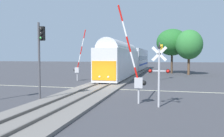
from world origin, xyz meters
TOP-DOWN VIEW (x-y plane):
  - ground_plane at (0.00, 0.00)m, footprint 220.00×220.00m
  - road_centre_stripe at (0.00, 0.00)m, footprint 44.00×0.20m
  - railway_track at (0.00, 0.00)m, footprint 4.40×80.00m
  - commuter_train at (0.00, 21.15)m, footprint 3.04×41.17m
  - crossing_gate_near at (4.70, -6.18)m, footprint 2.03×0.40m
  - crossing_signal_mast at (6.22, -6.95)m, footprint 1.36×0.44m
  - crossing_gate_far at (-4.73, 6.18)m, footprint 1.79×0.40m
  - traffic_signal_median at (-2.13, -7.05)m, footprint 0.53×0.38m
  - traffic_signal_far_side at (5.89, 9.56)m, footprint 0.53×0.38m
  - oak_far_right at (10.56, 20.06)m, footprint 4.67×4.67m
  - elm_centre_background at (7.73, 22.79)m, footprint 5.90×5.90m

SIDE VIEW (x-z plane):
  - ground_plane at x=0.00m, z-range 0.00..0.00m
  - road_centre_stripe at x=0.00m, z-range 0.00..0.01m
  - railway_track at x=0.00m, z-range -0.06..0.26m
  - crossing_gate_far at x=-4.73m, z-range -1.28..5.47m
  - crossing_gate_near at x=4.70m, z-range -1.29..5.52m
  - crossing_signal_mast at x=6.22m, z-range 0.44..4.44m
  - commuter_train at x=0.00m, z-range 0.21..5.37m
  - traffic_signal_far_side at x=5.89m, z-range 0.88..6.06m
  - traffic_signal_median at x=-2.13m, z-range 0.96..6.66m
  - oak_far_right at x=10.56m, z-range 1.36..9.32m
  - elm_centre_background at x=7.73m, z-range 1.70..10.21m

